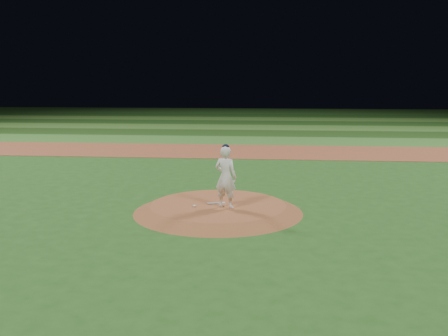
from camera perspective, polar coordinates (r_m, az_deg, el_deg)
The scene contains 12 objects.
ground at distance 16.35m, azimuth -0.67°, elevation -5.02°, with size 120.00×120.00×0.00m, color #22521A.
infield_dirt_band at distance 30.04m, azimuth 2.18°, elevation 1.93°, with size 70.00×6.00×0.02m, color brown.
outfield_stripe_0 at distance 35.49m, azimuth 2.70°, elevation 3.17°, with size 70.00×5.00×0.02m, color #346F28.
outfield_stripe_1 at distance 40.45m, azimuth 3.05°, elevation 4.01°, with size 70.00×5.00×0.02m, color #1D3F14.
outfield_stripe_2 at distance 45.42m, azimuth 3.32°, elevation 4.67°, with size 70.00×5.00×0.02m, color #3A6D27.
outfield_stripe_3 at distance 50.40m, azimuth 3.54°, elevation 5.20°, with size 70.00×5.00×0.02m, color #1B4115.
outfield_stripe_4 at distance 55.38m, azimuth 3.72°, elevation 5.63°, with size 70.00×5.00×0.02m, color #3C6C27.
outfield_stripe_5 at distance 60.37m, azimuth 3.87°, elevation 5.99°, with size 70.00×5.00×0.02m, color #1B4415.
pitchers_mound at distance 16.31m, azimuth -0.67°, elevation -4.60°, with size 5.50×5.50×0.25m, color brown.
pitching_rubber at distance 16.38m, azimuth -0.90°, elevation -4.03°, with size 0.59×0.15×0.03m, color beige.
rosin_bag at distance 15.98m, azimuth -3.40°, elevation -4.35°, with size 0.11×0.11×0.06m, color silver.
pitcher_on_mound at distance 15.67m, azimuth 0.19°, elevation -1.00°, with size 0.84×0.69×2.03m.
Camera 1 is at (1.69, -15.69, 4.25)m, focal length 40.00 mm.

